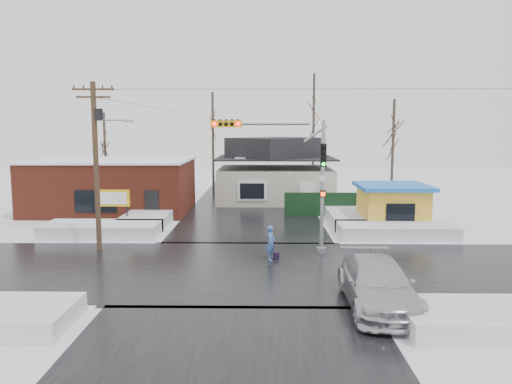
{
  "coord_description": "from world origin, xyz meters",
  "views": [
    {
      "loc": [
        0.89,
        -22.87,
        6.63
      ],
      "look_at": [
        0.5,
        5.02,
        3.0
      ],
      "focal_mm": 35.0,
      "sensor_mm": 36.0,
      "label": 1
    }
  ],
  "objects_px": {
    "marquee_sign": "(113,199)",
    "car": "(378,285)",
    "utility_pole": "(97,156)",
    "traffic_signal": "(293,168)",
    "pedestrian": "(271,243)",
    "kiosk": "(392,205)"
  },
  "relations": [
    {
      "from": "traffic_signal",
      "to": "marquee_sign",
      "type": "distance_m",
      "value": 13.42
    },
    {
      "from": "marquee_sign",
      "to": "pedestrian",
      "type": "bearing_deg",
      "value": -37.71
    },
    {
      "from": "kiosk",
      "to": "pedestrian",
      "type": "distance_m",
      "value": 11.8
    },
    {
      "from": "kiosk",
      "to": "pedestrian",
      "type": "bearing_deg",
      "value": -134.1
    },
    {
      "from": "kiosk",
      "to": "car",
      "type": "relative_size",
      "value": 0.78
    },
    {
      "from": "traffic_signal",
      "to": "kiosk",
      "type": "relative_size",
      "value": 1.52
    },
    {
      "from": "utility_pole",
      "to": "pedestrian",
      "type": "relative_size",
      "value": 5.13
    },
    {
      "from": "utility_pole",
      "to": "car",
      "type": "relative_size",
      "value": 1.52
    },
    {
      "from": "traffic_signal",
      "to": "kiosk",
      "type": "bearing_deg",
      "value": 44.84
    },
    {
      "from": "utility_pole",
      "to": "car",
      "type": "bearing_deg",
      "value": -33.04
    },
    {
      "from": "traffic_signal",
      "to": "marquee_sign",
      "type": "height_order",
      "value": "traffic_signal"
    },
    {
      "from": "pedestrian",
      "to": "kiosk",
      "type": "bearing_deg",
      "value": -28.83
    },
    {
      "from": "marquee_sign",
      "to": "kiosk",
      "type": "distance_m",
      "value": 18.51
    },
    {
      "from": "utility_pole",
      "to": "marquee_sign",
      "type": "relative_size",
      "value": 3.53
    },
    {
      "from": "kiosk",
      "to": "traffic_signal",
      "type": "bearing_deg",
      "value": -135.16
    },
    {
      "from": "marquee_sign",
      "to": "car",
      "type": "distance_m",
      "value": 20.28
    },
    {
      "from": "utility_pole",
      "to": "kiosk",
      "type": "distance_m",
      "value": 18.95
    },
    {
      "from": "utility_pole",
      "to": "kiosk",
      "type": "relative_size",
      "value": 1.96
    },
    {
      "from": "utility_pole",
      "to": "car",
      "type": "xyz_separation_m",
      "value": [
        13.07,
        -8.5,
        -4.25
      ]
    },
    {
      "from": "traffic_signal",
      "to": "car",
      "type": "relative_size",
      "value": 1.18
    },
    {
      "from": "traffic_signal",
      "to": "pedestrian",
      "type": "xyz_separation_m",
      "value": [
        -1.13,
        -1.43,
        -3.66
      ]
    },
    {
      "from": "traffic_signal",
      "to": "utility_pole",
      "type": "relative_size",
      "value": 0.78
    }
  ]
}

